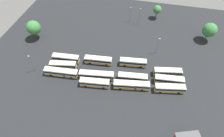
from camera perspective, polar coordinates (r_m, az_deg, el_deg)
name	(u,v)px	position (r m, az deg, el deg)	size (l,w,h in m)	color
ground_plane	(115,75)	(73.74, 0.83, -2.01)	(122.72, 122.72, 0.00)	black
bus_row0_slot1	(168,72)	(75.94, 17.66, -1.08)	(11.58, 4.46, 3.34)	silver
bus_row0_slot2	(169,80)	(73.59, 18.09, -3.53)	(11.53, 3.49, 3.34)	silver
bus_row0_slot3	(170,88)	(71.30, 18.28, -6.10)	(11.76, 4.52, 3.34)	silver
bus_row1_slot0	(133,62)	(76.34, 6.86, 2.04)	(11.59, 3.81, 3.34)	silver
bus_row1_slot2	(133,77)	(71.19, 6.71, -2.86)	(11.90, 3.82, 3.34)	silver
bus_row1_slot3	(132,85)	(68.97, 6.39, -5.37)	(14.23, 4.67, 3.34)	silver
bus_row2_slot0	(98,60)	(76.84, -4.50, 2.73)	(12.07, 3.62, 3.34)	silver
bus_row2_slot2	(97,75)	(71.68, -5.01, -2.11)	(14.21, 4.42, 3.34)	silver
bus_row2_slot3	(95,83)	(69.51, -5.66, -4.61)	(11.87, 3.87, 3.34)	silver
bus_row3_slot0	(66,58)	(80.08, -14.80, 3.30)	(11.91, 3.48, 3.34)	silver
bus_row3_slot1	(63,65)	(77.62, -15.66, 1.09)	(11.41, 4.44, 3.34)	silver
bus_row3_slot2	(61,72)	(75.25, -16.19, -1.18)	(14.15, 3.65, 3.34)	silver
lamp_post_mid_lot	(32,63)	(78.74, -24.61, 1.74)	(0.56, 0.28, 8.78)	slate
lamp_post_by_building	(158,45)	(81.77, 14.78, 7.39)	(0.56, 0.28, 8.46)	slate
lamp_post_far_corner	(139,16)	(97.19, 8.93, 16.60)	(0.56, 0.28, 9.24)	slate
lamp_post_near_entrance	(130,14)	(98.88, 5.98, 17.33)	(0.56, 0.28, 8.49)	slate
tree_east_edge	(157,10)	(103.90, 14.56, 18.06)	(4.48, 4.48, 7.34)	brown
tree_north_edge	(33,28)	(94.12, -24.22, 12.02)	(6.75, 6.75, 9.49)	brown
tree_northwest	(210,30)	(97.09, 29.19, 10.88)	(6.68, 6.68, 9.20)	brown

